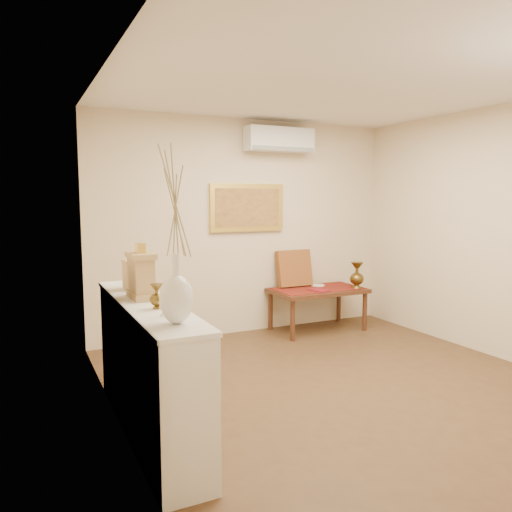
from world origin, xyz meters
TOP-DOWN VIEW (x-y plane):
  - floor at (0.00, 0.00)m, footprint 4.50×4.50m
  - ceiling at (0.00, 0.00)m, footprint 4.50×4.50m
  - wall_back at (0.00, 2.25)m, footprint 4.00×0.02m
  - wall_left at (-2.00, 0.00)m, footprint 0.02×4.50m
  - wall_right at (2.00, 0.00)m, footprint 0.02×4.50m
  - white_vase at (-1.81, -0.71)m, footprint 0.20×0.20m
  - candlestick at (-1.80, -0.48)m, footprint 0.11×0.11m
  - brass_urn_small at (-1.82, -0.26)m, footprint 0.10×0.10m
  - table_cloth at (0.85, 1.88)m, footprint 1.14×0.59m
  - brass_urn_tall at (1.32, 1.68)m, footprint 0.18×0.18m
  - plate at (0.95, 2.03)m, footprint 0.18×0.18m
  - menu at (0.77, 1.73)m, footprint 0.23×0.28m
  - cushion at (0.64, 2.13)m, footprint 0.48×0.20m
  - display_ledge at (-1.82, 0.00)m, footprint 0.37×2.02m
  - mantel_clock at (-1.82, 0.15)m, footprint 0.17×0.36m
  - wooden_chest at (-1.79, 0.54)m, footprint 0.16×0.21m
  - low_table at (0.85, 1.88)m, footprint 1.20×0.70m
  - painting at (0.00, 2.22)m, footprint 1.00×0.06m
  - ac_unit at (0.40, 2.12)m, footprint 0.90×0.25m

SIDE VIEW (x-z plane):
  - floor at x=0.00m, z-range 0.00..0.00m
  - low_table at x=0.85m, z-range 0.21..0.76m
  - display_ledge at x=-1.82m, z-range 0.00..0.98m
  - table_cloth at x=0.85m, z-range 0.55..0.56m
  - plate at x=0.95m, z-range 0.56..0.57m
  - menu at x=0.77m, z-range 0.56..0.57m
  - brass_urn_tall at x=1.32m, z-range 0.56..0.97m
  - cushion at x=0.64m, z-range 0.55..1.04m
  - brass_urn_small at x=-1.82m, z-range 0.98..1.20m
  - candlestick at x=-1.80m, z-range 0.98..1.20m
  - wooden_chest at x=-1.79m, z-range 0.98..1.22m
  - mantel_clock at x=-1.82m, z-range 0.95..1.36m
  - wall_back at x=0.00m, z-range 0.00..2.70m
  - wall_left at x=-2.00m, z-range 0.00..2.70m
  - wall_right at x=2.00m, z-range 0.00..2.70m
  - white_vase at x=-1.81m, z-range 0.98..2.04m
  - painting at x=0.00m, z-range 1.30..1.90m
  - ac_unit at x=0.40m, z-range 2.30..2.60m
  - ceiling at x=0.00m, z-range 2.70..2.70m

